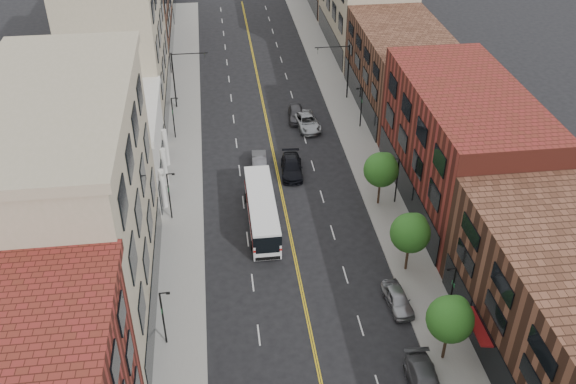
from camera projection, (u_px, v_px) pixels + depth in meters
name	position (u px, v px, depth m)	size (l,w,h in m)	color
sidewalk_left	(184.00, 159.00, 70.91)	(4.00, 110.00, 0.15)	gray
sidewalk_right	(361.00, 148.00, 72.96)	(4.00, 110.00, 0.15)	gray
bldg_l_tanoffice	(74.00, 215.00, 47.11)	(10.00, 22.00, 18.00)	tan
bldg_l_white	(110.00, 151.00, 64.70)	(10.00, 14.00, 8.00)	silver
bldg_l_far_a	(118.00, 42.00, 75.87)	(10.00, 20.00, 18.00)	tan
bldg_l_far_b	(133.00, 2.00, 93.14)	(10.00, 20.00, 15.00)	#512F20
bldg_r_mid	(461.00, 147.00, 61.31)	(10.00, 22.00, 12.00)	maroon
bldg_r_far_a	(401.00, 69.00, 79.13)	(10.00, 20.00, 10.00)	#512F20
bldg_r_far_b	(365.00, 1.00, 95.27)	(10.00, 22.00, 14.00)	tan
tree_r_1	(451.00, 318.00, 45.21)	(3.40, 3.40, 5.59)	black
tree_r_2	(411.00, 232.00, 53.42)	(3.40, 3.40, 5.59)	black
tree_r_3	(382.00, 169.00, 61.64)	(3.40, 3.40, 5.59)	black
lamp_l_1	(163.00, 315.00, 47.00)	(0.81, 0.55, 5.05)	black
lamp_l_2	(170.00, 194.00, 60.15)	(0.81, 0.55, 5.05)	black
lamp_l_3	(173.00, 116.00, 73.29)	(0.81, 0.55, 5.05)	black
lamp_r_1	(452.00, 290.00, 49.24)	(0.81, 0.55, 5.05)	black
lamp_r_2	(397.00, 178.00, 62.39)	(0.81, 0.55, 5.05)	black
lamp_r_3	(361.00, 105.00, 75.54)	(0.81, 0.55, 5.05)	black
signal_mast_left	(179.00, 73.00, 79.00)	(4.49, 0.18, 7.20)	black
signal_mast_right	(343.00, 65.00, 81.11)	(4.49, 0.18, 7.20)	black
city_bus	(262.00, 209.00, 60.26)	(2.78, 11.50, 2.95)	white
car_parked_mid	(425.00, 383.00, 44.59)	(2.17, 5.34, 1.55)	#4C4D51
car_parked_far	(398.00, 299.00, 51.61)	(1.74, 4.32, 1.47)	#999BA0
car_lane_behind	(259.00, 160.00, 69.45)	(1.54, 4.40, 1.45)	#4E4E53
car_lane_a	(292.00, 167.00, 68.18)	(2.20, 5.42, 1.57)	black
car_lane_b	(307.00, 122.00, 76.73)	(2.59, 5.63, 1.56)	#9C9FA4
car_lane_c	(296.00, 114.00, 78.40)	(1.87, 4.65, 1.58)	#444347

